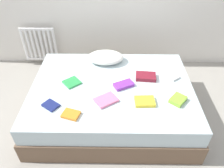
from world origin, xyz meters
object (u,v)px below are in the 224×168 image
at_px(textbook_lime, 178,100).
at_px(textbook_maroon, 146,77).
at_px(bed, 112,100).
at_px(textbook_yellow, 145,101).
at_px(pillow, 106,57).
at_px(textbook_pink, 106,100).
at_px(textbook_navy, 51,105).
at_px(textbook_white, 172,76).
at_px(textbook_orange, 71,114).
at_px(textbook_green, 72,82).
at_px(radiator, 40,44).
at_px(textbook_purple, 124,85).

bearing_deg(textbook_lime, textbook_maroon, 77.02).
relative_size(bed, textbook_yellow, 9.10).
height_order(pillow, textbook_pink, pillow).
distance_m(textbook_pink, textbook_navy, 0.61).
height_order(bed, textbook_yellow, textbook_yellow).
bearing_deg(textbook_yellow, textbook_white, 48.44).
height_order(bed, textbook_orange, textbook_orange).
bearing_deg(textbook_green, textbook_pink, 14.82).
bearing_deg(textbook_yellow, bed, 138.41).
height_order(textbook_green, textbook_maroon, textbook_maroon).
height_order(pillow, textbook_white, pillow).
xyz_separation_m(textbook_pink, textbook_navy, (-0.60, -0.09, -0.00)).
bearing_deg(radiator, textbook_navy, -69.84).
distance_m(textbook_orange, textbook_maroon, 1.07).
bearing_deg(textbook_navy, textbook_lime, 39.42).
bearing_deg(textbook_navy, textbook_green, 102.90).
distance_m(textbook_white, textbook_navy, 1.53).
xyz_separation_m(textbook_pink, textbook_maroon, (0.49, 0.43, 0.01)).
relative_size(bed, textbook_lime, 10.96).
bearing_deg(textbook_purple, textbook_white, -9.28).
distance_m(textbook_white, textbook_maroon, 0.34).
distance_m(bed, radiator, 1.73).
distance_m(textbook_pink, textbook_yellow, 0.43).
bearing_deg(textbook_navy, textbook_pink, 43.99).
relative_size(textbook_orange, textbook_lime, 0.96).
bearing_deg(textbook_white, bed, -113.18).
height_order(bed, textbook_white, textbook_white).
height_order(bed, textbook_lime, textbook_lime).
xyz_separation_m(radiator, textbook_orange, (0.82, -1.70, 0.12)).
relative_size(textbook_pink, textbook_navy, 1.36).
distance_m(pillow, textbook_white, 0.93).
xyz_separation_m(radiator, textbook_yellow, (1.61, -1.50, 0.12)).
relative_size(radiator, pillow, 1.18).
bearing_deg(radiator, textbook_green, -57.42).
xyz_separation_m(textbook_white, textbook_lime, (-0.02, -0.46, 0.01)).
distance_m(bed, pillow, 0.63).
height_order(pillow, textbook_lime, pillow).
bearing_deg(textbook_green, textbook_purple, 46.32).
height_order(textbook_white, textbook_purple, textbook_purple).
distance_m(textbook_yellow, textbook_orange, 0.81).
distance_m(textbook_navy, textbook_orange, 0.28).
distance_m(bed, textbook_maroon, 0.53).
distance_m(textbook_pink, textbook_purple, 0.33).
height_order(radiator, textbook_orange, radiator).
relative_size(bed, textbook_navy, 11.58).
distance_m(textbook_white, textbook_purple, 0.65).
distance_m(textbook_green, textbook_maroon, 0.93).
relative_size(textbook_pink, textbook_lime, 1.29).
bearing_deg(textbook_pink, textbook_orange, 178.96).
height_order(bed, textbook_navy, textbook_navy).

